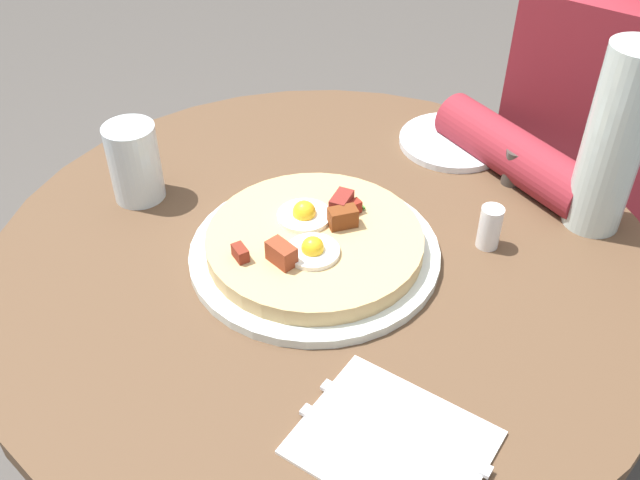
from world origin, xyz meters
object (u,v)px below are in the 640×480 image
object	(u,v)px
fork	(383,454)
knife	(402,426)
person_seated	(601,230)
salt_shaker	(490,227)
water_bottle	(614,142)
pepper_shaker	(514,167)
dining_table	(323,343)
pizza_plate	(316,253)
bread_plate	(452,141)
water_glass	(134,162)
breakfast_pizza	(316,241)

from	to	relation	value
fork	knife	xyz separation A→B (m)	(-0.00, 0.04, 0.00)
person_seated	salt_shaker	bearing A→B (deg)	-96.85
water_bottle	pepper_shaker	distance (m)	0.16
dining_table	pepper_shaker	world-z (taller)	pepper_shaker
knife	water_bottle	xyz separation A→B (m)	(0.03, 0.42, 0.12)
pizza_plate	knife	bearing A→B (deg)	-35.10
salt_shaker	pepper_shaker	size ratio (longest dim) A/B	1.09
person_seated	fork	bearing A→B (deg)	-89.18
person_seated	bread_plate	bearing A→B (deg)	-129.45
dining_table	water_glass	distance (m)	0.35
bread_plate	knife	distance (m)	0.52
person_seated	water_bottle	world-z (taller)	person_seated
water_glass	water_bottle	size ratio (longest dim) A/B	0.44
bread_plate	salt_shaker	size ratio (longest dim) A/B	2.80
fork	water_glass	size ratio (longest dim) A/B	1.68
fork	water_glass	world-z (taller)	water_glass
fork	knife	distance (m)	0.04
knife	pepper_shaker	world-z (taller)	pepper_shaker
breakfast_pizza	knife	size ratio (longest dim) A/B	1.46
knife	water_glass	distance (m)	0.50
dining_table	water_bottle	size ratio (longest dim) A/B	3.42
pepper_shaker	water_bottle	bearing A→B (deg)	-9.61
dining_table	pepper_shaker	distance (m)	0.36
knife	bread_plate	bearing A→B (deg)	110.65
breakfast_pizza	pizza_plate	bearing A→B (deg)	-24.42
pepper_shaker	breakfast_pizza	bearing A→B (deg)	-113.00
dining_table	salt_shaker	distance (m)	0.29
pepper_shaker	knife	bearing A→B (deg)	-77.84
fork	pepper_shaker	bearing A→B (deg)	98.63
water_glass	breakfast_pizza	bearing A→B (deg)	8.88
bread_plate	water_bottle	size ratio (longest dim) A/B	0.65
bread_plate	pepper_shaker	world-z (taller)	pepper_shaker
water_bottle	pepper_shaker	size ratio (longest dim) A/B	4.67
breakfast_pizza	water_glass	size ratio (longest dim) A/B	2.45
breakfast_pizza	fork	size ratio (longest dim) A/B	1.46
water_glass	pepper_shaker	world-z (taller)	water_glass
bread_plate	pepper_shaker	size ratio (longest dim) A/B	3.05
bread_plate	fork	distance (m)	0.56
dining_table	bread_plate	distance (m)	0.36
water_glass	pepper_shaker	xyz separation A→B (m)	(0.39, 0.33, -0.03)
knife	breakfast_pizza	bearing A→B (deg)	142.09
pizza_plate	fork	world-z (taller)	pizza_plate
pizza_plate	water_glass	size ratio (longest dim) A/B	2.85
person_seated	salt_shaker	size ratio (longest dim) A/B	19.99
pizza_plate	salt_shaker	size ratio (longest dim) A/B	5.38
dining_table	breakfast_pizza	xyz separation A→B (m)	(0.00, -0.02, 0.20)
pizza_plate	salt_shaker	bearing A→B (deg)	42.85
bread_plate	water_glass	size ratio (longest dim) A/B	1.48
breakfast_pizza	knife	world-z (taller)	breakfast_pizza
knife	pizza_plate	bearing A→B (deg)	142.06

